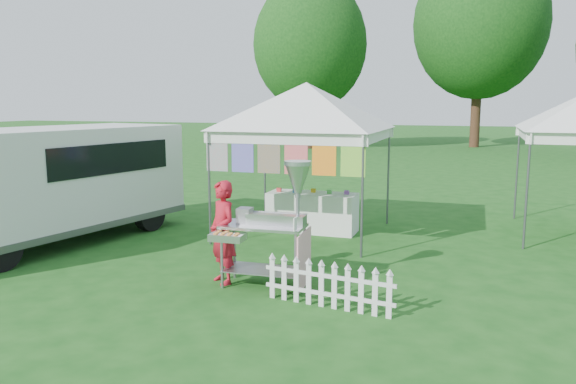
% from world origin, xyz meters
% --- Properties ---
extents(ground, '(120.00, 120.00, 0.00)m').
position_xyz_m(ground, '(0.00, 0.00, 0.00)').
color(ground, '#184D16').
rests_on(ground, ground).
extents(canopy_main, '(4.24, 4.24, 3.45)m').
position_xyz_m(canopy_main, '(0.00, 3.49, 2.99)').
color(canopy_main, '#59595E').
rests_on(canopy_main, ground).
extents(tree_left, '(6.40, 6.40, 9.53)m').
position_xyz_m(tree_left, '(-6.00, 24.00, 5.83)').
color(tree_left, '#341F12').
rests_on(tree_left, ground).
extents(tree_mid, '(7.60, 7.60, 11.52)m').
position_xyz_m(tree_mid, '(3.00, 28.00, 7.14)').
color(tree_mid, '#341F12').
rests_on(tree_mid, ground).
extents(donut_cart, '(1.30, 0.95, 1.82)m').
position_xyz_m(donut_cart, '(0.58, 0.14, 1.07)').
color(donut_cart, gray).
rests_on(donut_cart, ground).
extents(vendor, '(0.65, 0.63, 1.51)m').
position_xyz_m(vendor, '(-0.23, 0.10, 0.75)').
color(vendor, '#B51626').
rests_on(vendor, ground).
extents(cargo_van, '(3.07, 5.47, 2.15)m').
position_xyz_m(cargo_van, '(-4.29, 1.41, 1.16)').
color(cargo_van, silver).
rests_on(cargo_van, ground).
extents(picket_fence, '(1.78, 0.29, 0.56)m').
position_xyz_m(picket_fence, '(1.48, -0.40, 0.29)').
color(picket_fence, silver).
rests_on(picket_fence, ground).
extents(display_table, '(1.80, 0.70, 0.79)m').
position_xyz_m(display_table, '(0.07, 3.71, 0.40)').
color(display_table, white).
rests_on(display_table, ground).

